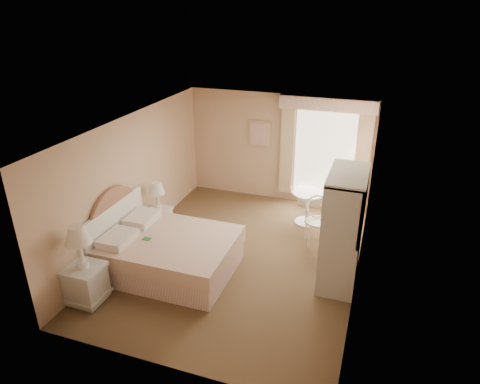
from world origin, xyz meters
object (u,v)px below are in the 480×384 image
at_px(nightstand_far, 159,214).
at_px(round_table, 308,203).
at_px(armoire, 342,238).
at_px(bed, 164,251).
at_px(nightstand_near, 85,275).
at_px(cafe_chair, 317,217).

height_order(nightstand_far, round_table, nightstand_far).
xyz_separation_m(nightstand_far, armoire, (3.65, -0.45, 0.40)).
xyz_separation_m(bed, armoire, (2.93, 0.69, 0.44)).
bearing_deg(nightstand_near, nightstand_far, 90.00).
bearing_deg(round_table, armoire, -63.90).
bearing_deg(armoire, round_table, 116.10).
height_order(bed, nightstand_far, bed).
distance_m(nightstand_near, nightstand_far, 2.32).
distance_m(nightstand_near, armoire, 4.12).
bearing_deg(round_table, nightstand_near, -126.67).
distance_m(nightstand_far, armoire, 3.70).
bearing_deg(bed, nightstand_far, 122.45).
bearing_deg(nightstand_far, round_table, 26.62).
distance_m(nightstand_far, round_table, 3.08).
relative_size(nightstand_near, armoire, 0.68).
distance_m(bed, nightstand_near, 1.39).
xyz_separation_m(nightstand_far, cafe_chair, (3.08, 0.63, 0.15)).
height_order(round_table, cafe_chair, cafe_chair).
relative_size(cafe_chair, armoire, 0.50).
height_order(nightstand_far, cafe_chair, nightstand_far).
bearing_deg(round_table, cafe_chair, -66.63).
bearing_deg(nightstand_far, bed, -57.55).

